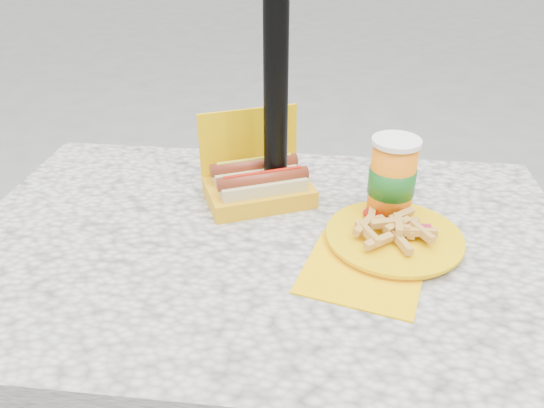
# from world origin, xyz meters

# --- Properties ---
(picnic_table) EXTENTS (1.20, 0.80, 0.75)m
(picnic_table) POSITION_xyz_m (0.00, 0.00, 0.64)
(picnic_table) COLOR beige
(picnic_table) RESTS_ON ground
(umbrella_pole) EXTENTS (0.05, 0.05, 2.20)m
(umbrella_pole) POSITION_xyz_m (0.00, 0.16, 1.10)
(umbrella_pole) COLOR black
(umbrella_pole) RESTS_ON ground
(hotdog_box) EXTENTS (0.27, 0.23, 0.18)m
(hotdog_box) POSITION_xyz_m (-0.04, 0.15, 0.79)
(hotdog_box) COLOR #E9B300
(hotdog_box) RESTS_ON picnic_table
(fries_plate) EXTENTS (0.32, 0.36, 0.05)m
(fries_plate) POSITION_xyz_m (0.24, 0.01, 0.76)
(fries_plate) COLOR #FFBC00
(fries_plate) RESTS_ON picnic_table
(soda_cup) EXTENTS (0.10, 0.10, 0.18)m
(soda_cup) POSITION_xyz_m (0.24, 0.10, 0.84)
(soda_cup) COLOR orange
(soda_cup) RESTS_ON picnic_table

